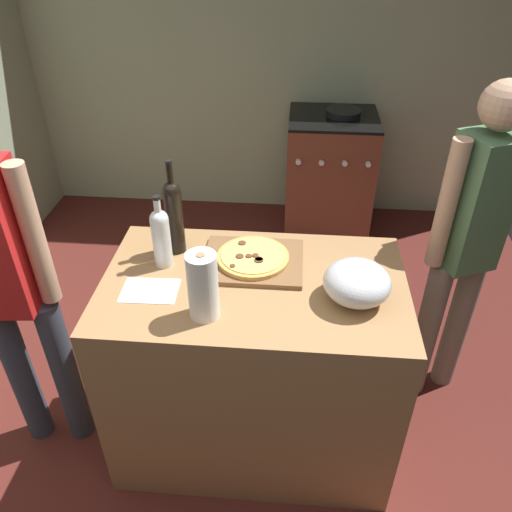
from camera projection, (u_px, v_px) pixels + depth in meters
name	position (u px, v px, depth m)	size (l,w,h in m)	color
ground_plane	(236.00, 317.00, 3.17)	(3.98, 3.47, 0.02)	#511E19
kitchen_wall_rear	(256.00, 40.00, 3.62)	(3.98, 0.10, 2.60)	#99A889
counter	(254.00, 365.00, 2.22)	(1.18, 0.71, 0.92)	#9E7247
cutting_board	(253.00, 261.00, 2.04)	(0.40, 0.32, 0.02)	brown
pizza	(253.00, 257.00, 2.03)	(0.29, 0.29, 0.03)	tan
mixing_bowl	(357.00, 283.00, 1.82)	(0.25, 0.25, 0.15)	#B2B2B7
paper_towel_roll	(203.00, 286.00, 1.72)	(0.11, 0.11, 0.26)	white
wine_bottle_dark	(161.00, 235.00, 1.97)	(0.07, 0.07, 0.31)	silver
wine_bottle_clear	(174.00, 214.00, 2.03)	(0.07, 0.07, 0.41)	black
recipe_sheet	(150.00, 291.00, 1.90)	(0.21, 0.15, 0.00)	white
stove	(329.00, 176.00, 3.74)	(0.61, 0.58, 0.94)	brown
person_in_stripes	(11.00, 281.00, 1.95)	(0.36, 0.22, 1.62)	#383D4C
person_in_red	(467.00, 239.00, 2.20)	(0.36, 0.27, 1.60)	slate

